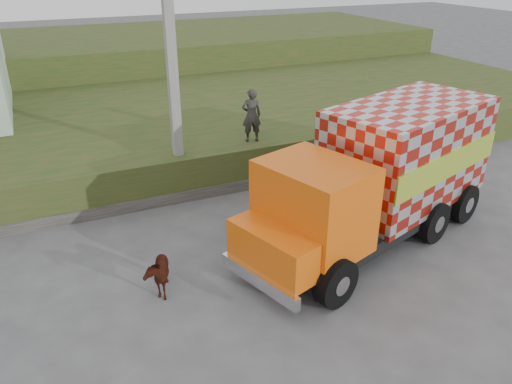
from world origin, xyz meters
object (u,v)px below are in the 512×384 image
cow (157,272)px  cargo_truck (382,175)px  pedestrian (252,115)px  utility_pole (173,77)px

cow → cargo_truck: bearing=14.6°
cow → pedestrian: bearing=61.6°
utility_pole → pedestrian: 3.22m
utility_pole → pedestrian: (2.77, 0.20, -1.63)m
cow → pedestrian: pedestrian is taller
utility_pole → cow: bearing=-112.5°
pedestrian → cow: bearing=57.8°
utility_pole → cow: 6.48m
cargo_truck → cow: size_ratio=6.84×
cow → utility_pole: bearing=81.9°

